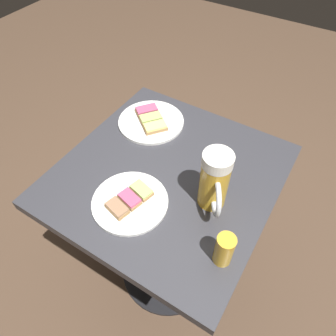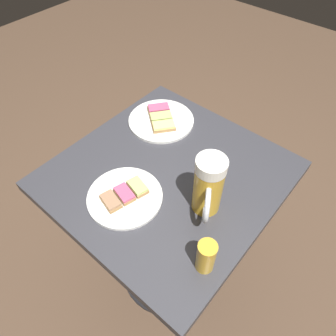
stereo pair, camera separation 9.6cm
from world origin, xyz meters
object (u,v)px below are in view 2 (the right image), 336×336
Objects in this scene: plate_far at (161,120)px; plate_near at (125,196)px; beer_mug at (208,187)px; beer_glass_small at (206,256)px.

plate_near is at bearing 113.94° from plate_far.
beer_mug reaches higher than plate_near.
beer_mug is at bearing -147.42° from plate_near.
plate_far is 2.34× the size of beer_glass_small.
plate_far is 1.24× the size of beer_mug.
beer_glass_small is at bearing 142.36° from plate_far.
beer_mug is 0.18m from beer_glass_small.
beer_mug reaches higher than beer_glass_small.
beer_mug is 1.88× the size of beer_glass_small.
plate_far is at bearing -37.64° from beer_glass_small.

